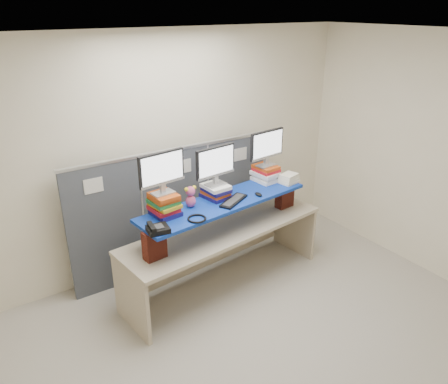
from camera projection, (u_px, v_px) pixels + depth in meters
room at (274, 218)px, 3.59m from camera, size 5.00×4.00×2.80m
cubicle_partition at (176, 209)px, 5.20m from camera, size 2.60×0.06×1.53m
desk at (224, 239)px, 4.90m from camera, size 2.49×0.98×0.74m
brick_pier_left at (154, 245)px, 4.20m from camera, size 0.23×0.14×0.30m
brick_pier_right at (285, 195)px, 5.29m from camera, size 0.23×0.14×0.30m
blue_board at (224, 202)px, 4.71m from camera, size 2.05×0.73×0.04m
book_stack_left at (164, 204)px, 4.35m from camera, size 0.28×0.33×0.23m
book_stack_center at (216, 191)px, 4.75m from camera, size 0.29×0.33×0.15m
book_stack_right at (266, 173)px, 5.20m from camera, size 0.28×0.33×0.19m
monitor_left at (162, 170)px, 4.20m from camera, size 0.49×0.16×0.43m
monitor_center at (215, 164)px, 4.62m from camera, size 0.49×0.16×0.43m
monitor_right at (267, 146)px, 5.06m from camera, size 0.49×0.16×0.43m
keyboard at (234, 201)px, 4.67m from camera, size 0.42×0.31×0.03m
mouse at (258, 194)px, 4.82m from camera, size 0.07×0.12×0.03m
desk_phone at (157, 229)px, 4.05m from camera, size 0.22×0.21×0.08m
headset at (197, 219)px, 4.29m from camera, size 0.25×0.25×0.02m
plush_toy at (191, 197)px, 4.51m from camera, size 0.14×0.10×0.23m
binder_stack at (289, 179)px, 5.16m from camera, size 0.25×0.22×0.11m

